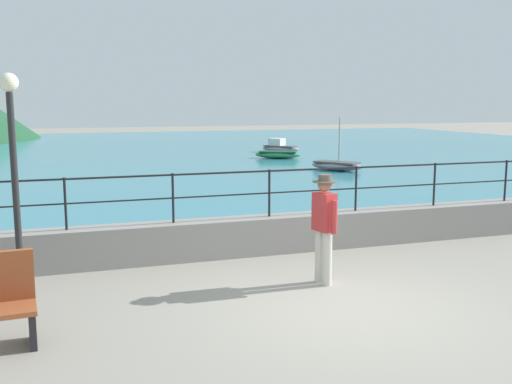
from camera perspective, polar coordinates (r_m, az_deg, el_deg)
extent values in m
plane|color=gray|center=(8.42, 8.85, -11.11)|extent=(120.00, 120.00, 0.00)
cube|color=gray|center=(11.14, 1.30, -4.17)|extent=(20.00, 0.56, 0.70)
cylinder|color=black|center=(10.34, -18.23, -1.11)|extent=(0.04, 0.04, 0.90)
cylinder|color=black|center=(10.51, -8.16, -0.60)|extent=(0.04, 0.04, 0.90)
cylinder|color=black|center=(10.98, 1.32, -0.10)|extent=(0.04, 0.04, 0.90)
cylinder|color=black|center=(11.73, 9.80, 0.35)|extent=(0.04, 0.04, 0.90)
cylinder|color=black|center=(12.70, 17.13, 0.73)|extent=(0.04, 0.04, 0.90)
cylinder|color=black|center=(13.85, 23.33, 1.04)|extent=(0.04, 0.04, 0.90)
cylinder|color=black|center=(10.93, 1.32, 2.08)|extent=(18.40, 0.04, 0.04)
cylinder|color=black|center=(10.98, 1.32, -0.10)|extent=(18.40, 0.03, 0.03)
cube|color=teal|center=(33.17, -12.14, 3.77)|extent=(64.00, 44.32, 0.06)
cube|color=black|center=(7.55, -21.12, -12.28)|extent=(0.11, 0.47, 0.43)
cylinder|color=beige|center=(9.21, 7.01, -6.51)|extent=(0.15, 0.15, 0.86)
cylinder|color=beige|center=(9.34, 6.28, -6.28)|extent=(0.15, 0.15, 0.86)
cube|color=#B22D2D|center=(9.11, 6.72, -1.96)|extent=(0.31, 0.40, 0.60)
cylinder|color=#B22D2D|center=(8.94, 7.72, -2.45)|extent=(0.09, 0.09, 0.52)
cylinder|color=#B22D2D|center=(9.30, 5.76, -1.97)|extent=(0.09, 0.09, 0.52)
sphere|color=#9E7051|center=(9.04, 6.77, 0.72)|extent=(0.22, 0.22, 0.22)
cylinder|color=#4C4238|center=(9.03, 6.78, 1.03)|extent=(0.38, 0.38, 0.02)
cylinder|color=#4C4238|center=(9.02, 6.79, 1.41)|extent=(0.20, 0.20, 0.10)
cylinder|color=#232326|center=(9.36, -22.55, -0.18)|extent=(0.10, 0.10, 3.00)
sphere|color=#EAEACC|center=(9.27, -23.15, 9.89)|extent=(0.28, 0.28, 0.28)
ellipsoid|color=#338C59|center=(29.07, 2.17, 3.69)|extent=(2.45, 1.88, 0.36)
cube|color=#1C4D31|center=(29.05, 2.18, 3.98)|extent=(1.98, 1.55, 0.06)
ellipsoid|color=gray|center=(24.18, 7.93, 2.56)|extent=(2.06, 2.40, 0.36)
cube|color=#4D4D51|center=(24.16, 7.94, 2.91)|extent=(1.69, 1.94, 0.06)
cylinder|color=#B2A899|center=(24.04, 8.20, 5.11)|extent=(0.06, 0.06, 1.81)
ellipsoid|color=gray|center=(32.74, 2.43, 4.27)|extent=(2.14, 2.36, 0.36)
cube|color=#4D4D51|center=(32.73, 2.43, 4.53)|extent=(1.75, 1.91, 0.06)
cube|color=silver|center=(32.84, 2.05, 4.95)|extent=(0.99, 1.02, 0.40)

